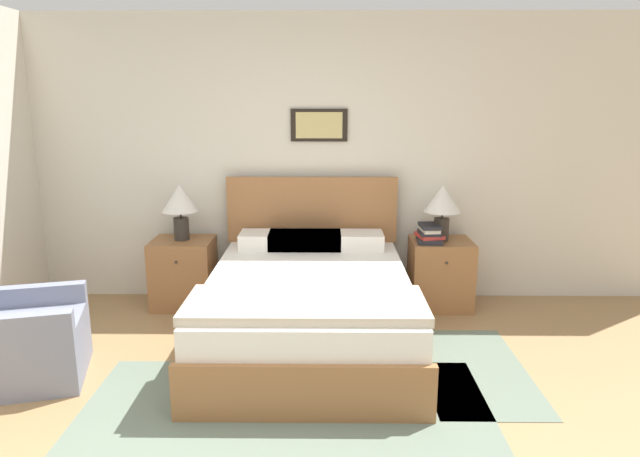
# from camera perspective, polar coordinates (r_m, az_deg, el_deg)

# --- Properties ---
(wall_back) EXTENTS (7.32, 0.09, 2.60)m
(wall_back) POSITION_cam_1_polar(r_m,az_deg,el_deg) (5.28, -1.67, 6.86)
(wall_back) COLOR beige
(wall_back) RESTS_ON ground_plane
(area_rug_main) EXTENTS (2.51, 1.87, 0.01)m
(area_rug_main) POSITION_cam_1_polar(r_m,az_deg,el_deg) (3.42, -3.80, -20.14)
(area_rug_main) COLOR slate
(area_rug_main) RESTS_ON ground_plane
(area_rug_bedside) EXTENTS (0.73, 1.35, 0.01)m
(area_rug_bedside) POSITION_cam_1_polar(r_m,az_deg,el_deg) (4.27, 15.06, -13.37)
(area_rug_bedside) COLOR slate
(area_rug_bedside) RESTS_ON ground_plane
(bed) EXTENTS (1.55, 2.16, 1.16)m
(bed) POSITION_cam_1_polar(r_m,az_deg,el_deg) (4.41, -1.12, -7.62)
(bed) COLOR #936038
(bed) RESTS_ON ground_plane
(armchair) EXTENTS (0.94, 0.87, 0.84)m
(armchair) POSITION_cam_1_polar(r_m,az_deg,el_deg) (4.38, -28.33, -9.83)
(armchair) COLOR gray
(armchair) RESTS_ON ground_plane
(nightstand_near_window) EXTENTS (0.54, 0.49, 0.62)m
(nightstand_near_window) POSITION_cam_1_polar(r_m,az_deg,el_deg) (5.34, -13.47, -4.33)
(nightstand_near_window) COLOR #936038
(nightstand_near_window) RESTS_ON ground_plane
(nightstand_by_door) EXTENTS (0.54, 0.49, 0.62)m
(nightstand_by_door) POSITION_cam_1_polar(r_m,az_deg,el_deg) (5.28, 11.93, -4.44)
(nightstand_by_door) COLOR #936038
(nightstand_by_door) RESTS_ON ground_plane
(table_lamp_near_window) EXTENTS (0.32, 0.32, 0.50)m
(table_lamp_near_window) POSITION_cam_1_polar(r_m,az_deg,el_deg) (5.20, -13.83, 2.59)
(table_lamp_near_window) COLOR #2D2823
(table_lamp_near_window) RESTS_ON nightstand_near_window
(table_lamp_by_door) EXTENTS (0.32, 0.32, 0.50)m
(table_lamp_by_door) POSITION_cam_1_polar(r_m,az_deg,el_deg) (5.14, 12.16, 2.56)
(table_lamp_by_door) COLOR #2D2823
(table_lamp_by_door) RESTS_ON nightstand_by_door
(book_thick_bottom) EXTENTS (0.23, 0.29, 0.04)m
(book_thick_bottom) POSITION_cam_1_polar(r_m,az_deg,el_deg) (5.13, 10.87, -1.09)
(book_thick_bottom) COLOR #232328
(book_thick_bottom) RESTS_ON nightstand_by_door
(book_hardcover_middle) EXTENTS (0.24, 0.28, 0.03)m
(book_hardcover_middle) POSITION_cam_1_polar(r_m,az_deg,el_deg) (5.12, 10.89, -0.71)
(book_hardcover_middle) COLOR #B7332D
(book_hardcover_middle) RESTS_ON book_thick_bottom
(book_novel_upper) EXTENTS (0.19, 0.23, 0.02)m
(book_novel_upper) POSITION_cam_1_polar(r_m,az_deg,el_deg) (5.11, 10.90, -0.42)
(book_novel_upper) COLOR #232328
(book_novel_upper) RESTS_ON book_hardcover_middle
(book_slim_near_top) EXTENTS (0.16, 0.23, 0.03)m
(book_slim_near_top) POSITION_cam_1_polar(r_m,az_deg,el_deg) (5.11, 10.92, -0.10)
(book_slim_near_top) COLOR silver
(book_slim_near_top) RESTS_ON book_novel_upper
(book_paperback_top) EXTENTS (0.18, 0.26, 0.03)m
(book_paperback_top) POSITION_cam_1_polar(r_m,az_deg,el_deg) (5.10, 10.93, 0.25)
(book_paperback_top) COLOR #232328
(book_paperback_top) RESTS_ON book_slim_near_top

